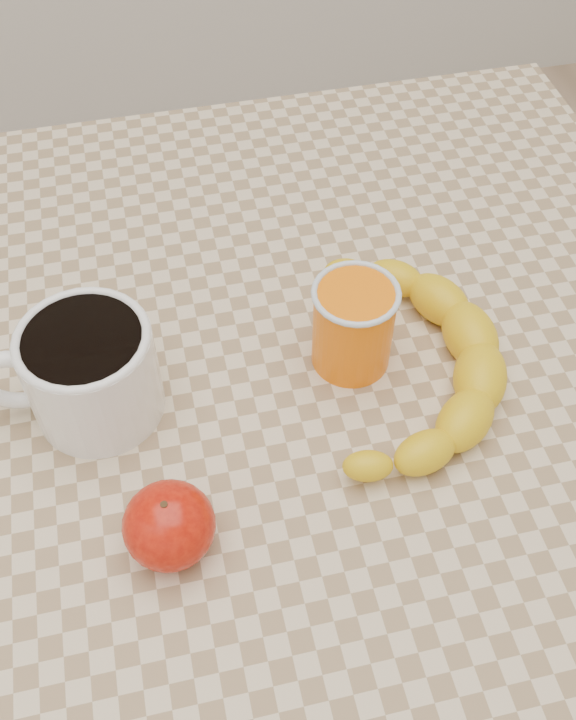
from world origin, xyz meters
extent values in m
plane|color=tan|center=(0.00, 0.00, 0.00)|extent=(3.00, 3.00, 0.00)
cube|color=beige|center=(0.00, 0.00, 0.73)|extent=(0.80, 0.80, 0.04)
cube|color=olive|center=(0.00, 0.00, 0.68)|extent=(0.74, 0.74, 0.06)
cylinder|color=olive|center=(0.35, 0.35, 0.35)|extent=(0.05, 0.05, 0.71)
cylinder|color=white|center=(-0.16, 0.00, 0.79)|extent=(0.11, 0.11, 0.08)
cylinder|color=black|center=(-0.16, 0.00, 0.83)|extent=(0.09, 0.09, 0.01)
torus|color=white|center=(-0.16, 0.00, 0.83)|extent=(0.10, 0.10, 0.01)
torus|color=white|center=(-0.21, 0.01, 0.79)|extent=(0.07, 0.02, 0.07)
cylinder|color=orange|center=(0.06, 0.01, 0.79)|extent=(0.07, 0.07, 0.08)
torus|color=silver|center=(0.06, 0.01, 0.83)|extent=(0.07, 0.07, 0.01)
ellipsoid|color=#940B04|center=(-0.11, -0.13, 0.78)|extent=(0.09, 0.09, 0.06)
cylinder|color=#382311|center=(-0.11, -0.13, 0.81)|extent=(0.01, 0.01, 0.01)
camera|label=1|loc=(-0.09, -0.40, 1.28)|focal=40.00mm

